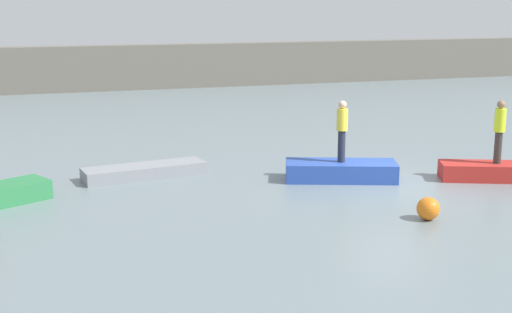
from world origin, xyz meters
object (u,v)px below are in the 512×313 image
person_hiviz_shirt (499,128)px  person_yellow_shirt (342,128)px  rowboat_blue (341,171)px  mooring_buoy (428,209)px  rowboat_grey (144,171)px  rowboat_red (496,172)px

person_hiviz_shirt → person_yellow_shirt: bearing=162.3°
rowboat_blue → person_hiviz_shirt: person_hiviz_shirt is taller
mooring_buoy → person_hiviz_shirt: bearing=34.9°
rowboat_grey → rowboat_red: (9.84, -3.51, 0.06)m
rowboat_blue → person_hiviz_shirt: bearing=1.9°
person_hiviz_shirt → mooring_buoy: size_ratio=3.32×
rowboat_grey → rowboat_red: rowboat_red is taller
person_hiviz_shirt → rowboat_grey: bearing=160.4°
rowboat_grey → person_hiviz_shirt: 10.54m
rowboat_grey → mooring_buoy: (5.85, -6.29, 0.09)m
rowboat_blue → person_yellow_shirt: 1.29m
rowboat_blue → person_hiviz_shirt: (4.37, -1.40, 1.27)m
rowboat_grey → person_yellow_shirt: (5.47, -2.11, 1.38)m
rowboat_blue → rowboat_grey: bearing=178.5°
rowboat_red → person_yellow_shirt: bearing=-175.3°
rowboat_grey → rowboat_blue: bearing=-29.3°
rowboat_grey → mooring_buoy: mooring_buoy is taller
rowboat_grey → mooring_buoy: size_ratio=6.50×
rowboat_red → person_hiviz_shirt: size_ratio=1.74×
rowboat_blue → person_yellow_shirt: size_ratio=1.79×
rowboat_blue → person_yellow_shirt: (0.00, 0.00, 1.29)m
mooring_buoy → rowboat_red: bearing=34.9°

